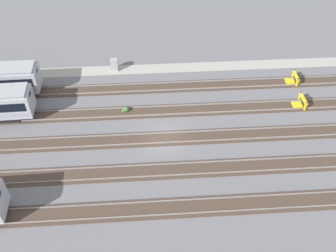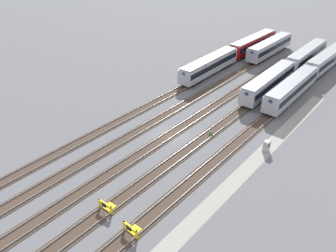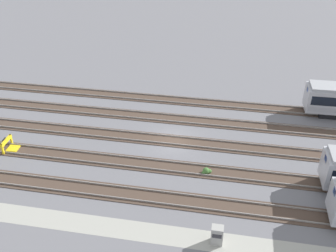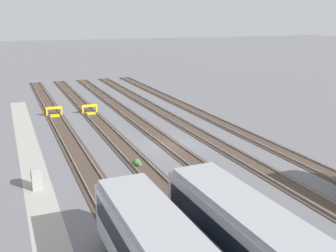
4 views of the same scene
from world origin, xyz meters
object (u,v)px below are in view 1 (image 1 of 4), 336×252
Objects in this scene: bumper_stop_near_inner_track at (300,102)px; electrical_cabinet at (114,65)px; bumper_stop_nearest_track at (293,79)px; weed_clump at (126,109)px.

electrical_cabinet reaches higher than bumper_stop_near_inner_track.
bumper_stop_near_inner_track is (0.47, 4.39, 0.00)m from bumper_stop_nearest_track.
bumper_stop_nearest_track is at bearing 169.76° from electrical_cabinet.
bumper_stop_near_inner_track is at bearing 179.16° from weed_clump.
electrical_cabinet is at bearing -10.24° from bumper_stop_nearest_track.
electrical_cabinet is (21.46, -8.35, 0.29)m from bumper_stop_near_inner_track.
bumper_stop_near_inner_track is at bearing 158.74° from electrical_cabinet.
electrical_cabinet is 8.22m from weed_clump.
bumper_stop_nearest_track is 1.25× the size of electrical_cabinet.
weed_clump is (20.40, 4.09, -0.27)m from bumper_stop_nearest_track.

